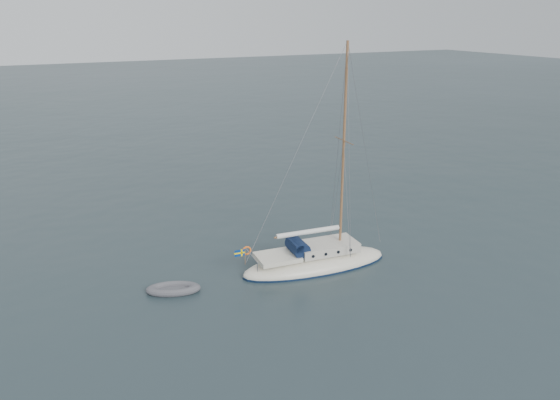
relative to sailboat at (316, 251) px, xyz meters
name	(u,v)px	position (x,y,z in m)	size (l,w,h in m)	color
ground	(298,292)	(-2.29, -2.16, -0.97)	(300.00, 300.00, 0.00)	black
sailboat	(316,251)	(0.00, 0.00, 0.00)	(8.97, 2.69, 12.78)	beige
dinghy	(173,289)	(-7.97, 0.71, -0.79)	(2.77, 1.25, 0.40)	#535358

